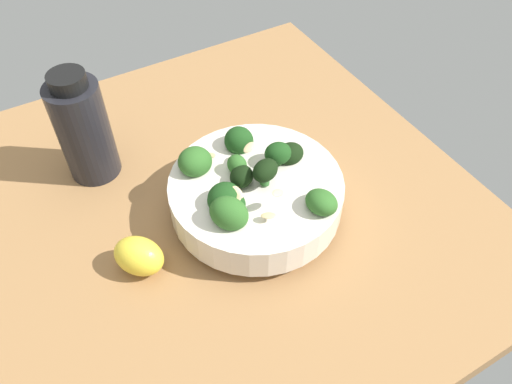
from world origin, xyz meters
TOP-DOWN VIEW (x-y plane):
  - ground_plane at (0.00, 0.00)cm, footprint 68.33×68.33cm
  - bowl_of_broccoli at (4.06, -4.20)cm, footprint 21.95×21.95cm
  - lemon_wedge at (-11.93, -4.92)cm, footprint 7.37×7.64cm
  - bottle_tall at (-11.46, 13.96)cm, footprint 6.97×6.97cm

SIDE VIEW (x-z plane):
  - ground_plane at x=0.00cm, z-range -3.67..0.00cm
  - lemon_wedge at x=-11.93cm, z-range 0.00..4.82cm
  - bowl_of_broccoli at x=4.06cm, z-range -0.96..9.30cm
  - bottle_tall at x=-11.46cm, z-range -0.48..15.70cm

